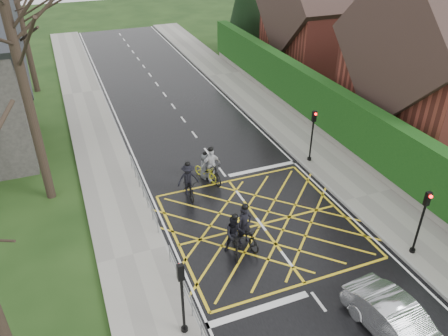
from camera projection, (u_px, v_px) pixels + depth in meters
ground at (261, 224)px, 20.40m from camera, size 120.00×120.00×0.00m
road at (261, 224)px, 20.40m from camera, size 9.00×80.00×0.01m
sidewalk_right at (367, 196)px, 22.24m from camera, size 3.00×80.00×0.15m
sidewalk_left at (133, 255)px, 18.48m from camera, size 3.00×80.00×0.15m
stone_wall at (331, 136)px, 27.43m from camera, size 0.50×38.00×0.70m
hedge at (335, 110)px, 26.52m from camera, size 0.90×38.00×2.80m
house_far at (328, 21)px, 37.11m from camera, size 9.80×8.80×10.30m
conifer at (247, 0)px, 41.90m from camera, size 4.60×4.60×10.00m
tree_near at (13, 41)px, 18.27m from camera, size 9.24×9.24×11.44m
railing_south at (188, 293)px, 15.75m from camera, size 0.05×5.04×1.03m
railing_north at (143, 186)px, 21.72m from camera, size 0.05×6.04×1.03m
traffic_light_ne at (312, 137)px, 24.48m from camera, size 0.24×0.31×3.21m
traffic_light_se at (420, 224)px, 17.79m from camera, size 0.24×0.31×3.21m
traffic_light_sw at (182, 300)px, 14.36m from camera, size 0.24×0.31×3.21m
cyclist_rear at (245, 231)px, 18.97m from camera, size 1.07×2.19×2.04m
cyclist_back at (235, 238)px, 18.46m from camera, size 1.09×2.02×1.95m
cyclist_mid at (189, 183)px, 22.17m from camera, size 1.18×2.02×1.92m
cyclist_front at (211, 168)px, 23.28m from camera, size 1.15×2.10×2.04m
cyclist_lead at (206, 169)px, 23.55m from camera, size 1.21×1.77×1.63m
car at (399, 325)px, 14.68m from camera, size 1.95×4.36×1.39m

